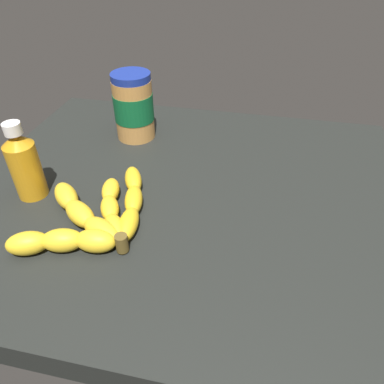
{
  "coord_description": "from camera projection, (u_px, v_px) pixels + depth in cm",
  "views": [
    {
      "loc": [
        12.59,
        -53.42,
        41.93
      ],
      "look_at": [
        2.21,
        -4.87,
        3.46
      ],
      "focal_mm": 33.72,
      "sensor_mm": 36.0,
      "label": 1
    }
  ],
  "objects": [
    {
      "name": "peanut_butter_jar",
      "position": [
        134.0,
        106.0,
        0.81
      ],
      "size": [
        8.92,
        8.92,
        15.08
      ],
      "color": "#BF8442",
      "rests_on": "ground_plane"
    },
    {
      "name": "ground_plane",
      "position": [
        186.0,
        200.0,
        0.71
      ],
      "size": [
        83.88,
        71.3,
        4.94
      ],
      "primitive_type": "cube",
      "color": "black"
    },
    {
      "name": "honey_bottle",
      "position": [
        24.0,
        164.0,
        0.64
      ],
      "size": [
        5.37,
        5.37,
        14.71
      ],
      "color": "orange",
      "rests_on": "ground_plane"
    },
    {
      "name": "banana_bunch",
      "position": [
        95.0,
        216.0,
        0.6
      ],
      "size": [
        19.28,
        26.88,
        3.75
      ],
      "color": "yellow",
      "rests_on": "ground_plane"
    }
  ]
}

